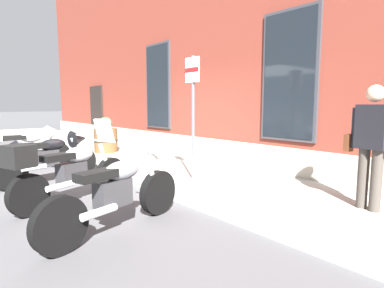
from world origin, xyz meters
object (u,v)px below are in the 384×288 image
(parking_sign, at_px, (193,100))
(barrel_planter, at_px, (106,138))
(motorcycle_white_sport, at_px, (31,146))
(pedestrian_dark_jacket, at_px, (372,141))
(motorcycle_black_sport, at_px, (53,155))
(motorcycle_grey_naked, at_px, (118,193))
(motorcycle_silver_touring, at_px, (68,170))

(parking_sign, xyz_separation_m, barrel_planter, (-4.29, 0.28, -1.05))
(motorcycle_white_sport, bearing_deg, pedestrian_dark_jacket, 21.62)
(motorcycle_black_sport, relative_size, parking_sign, 0.92)
(motorcycle_grey_naked, bearing_deg, barrel_planter, 156.38)
(motorcycle_black_sport, xyz_separation_m, motorcycle_silver_touring, (1.67, -0.27, -0.00))
(motorcycle_silver_touring, distance_m, pedestrian_dark_jacket, 4.38)
(motorcycle_white_sport, relative_size, motorcycle_grey_naked, 0.95)
(motorcycle_silver_touring, height_order, parking_sign, parking_sign)
(motorcycle_white_sport, height_order, motorcycle_silver_touring, motorcycle_silver_touring)
(motorcycle_silver_touring, height_order, pedestrian_dark_jacket, pedestrian_dark_jacket)
(motorcycle_white_sport, height_order, motorcycle_grey_naked, motorcycle_white_sport)
(motorcycle_black_sport, height_order, pedestrian_dark_jacket, pedestrian_dark_jacket)
(motorcycle_grey_naked, height_order, pedestrian_dark_jacket, pedestrian_dark_jacket)
(motorcycle_grey_naked, distance_m, pedestrian_dark_jacket, 3.34)
(parking_sign, distance_m, barrel_planter, 4.42)
(motorcycle_black_sport, bearing_deg, motorcycle_silver_touring, -9.22)
(motorcycle_black_sport, xyz_separation_m, pedestrian_dark_jacket, (4.98, 2.54, 0.53))
(motorcycle_grey_naked, xyz_separation_m, parking_sign, (-0.95, 2.02, 1.15))
(motorcycle_white_sport, height_order, parking_sign, parking_sign)
(motorcycle_black_sport, height_order, parking_sign, parking_sign)
(motorcycle_black_sport, bearing_deg, motorcycle_grey_naked, -3.10)
(motorcycle_white_sport, bearing_deg, parking_sign, 26.92)
(motorcycle_black_sport, bearing_deg, pedestrian_dark_jacket, 27.06)
(motorcycle_white_sport, bearing_deg, barrel_planter, 105.14)
(motorcycle_silver_touring, height_order, barrel_planter, motorcycle_silver_touring)
(motorcycle_black_sport, relative_size, pedestrian_dark_jacket, 1.27)
(motorcycle_silver_touring, xyz_separation_m, motorcycle_grey_naked, (1.47, 0.10, -0.07))
(motorcycle_grey_naked, distance_m, parking_sign, 2.51)
(parking_sign, bearing_deg, motorcycle_silver_touring, -103.60)
(motorcycle_white_sport, distance_m, barrel_planter, 2.23)
(motorcycle_white_sport, xyz_separation_m, motorcycle_black_sport, (1.52, 0.03, -0.02))
(motorcycle_black_sport, distance_m, motorcycle_grey_naked, 3.14)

